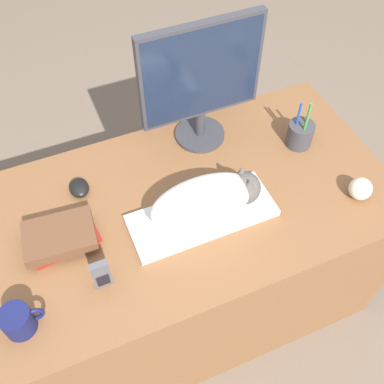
# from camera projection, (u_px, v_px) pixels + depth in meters

# --- Properties ---
(ground_plane) EXTENTS (12.00, 12.00, 0.00)m
(ground_plane) POSITION_uv_depth(u_px,v_px,m) (225.00, 372.00, 1.88)
(ground_plane) COLOR #6B5B4C
(desk) EXTENTS (1.42, 0.77, 0.73)m
(desk) POSITION_uv_depth(u_px,v_px,m) (189.00, 255.00, 1.81)
(desk) COLOR brown
(desk) RESTS_ON ground_plane
(keyboard) EXTENTS (0.48, 0.18, 0.02)m
(keyboard) POSITION_uv_depth(u_px,v_px,m) (202.00, 216.00, 1.46)
(keyboard) COLOR silver
(keyboard) RESTS_ON desk
(cat) EXTENTS (0.37, 0.16, 0.14)m
(cat) POSITION_uv_depth(u_px,v_px,m) (209.00, 199.00, 1.41)
(cat) COLOR white
(cat) RESTS_ON keyboard
(monitor) EXTENTS (0.43, 0.19, 0.47)m
(monitor) POSITION_uv_depth(u_px,v_px,m) (201.00, 78.00, 1.49)
(monitor) COLOR #333338
(monitor) RESTS_ON desk
(computer_mouse) EXTENTS (0.07, 0.08, 0.04)m
(computer_mouse) POSITION_uv_depth(u_px,v_px,m) (79.00, 188.00, 1.52)
(computer_mouse) COLOR black
(computer_mouse) RESTS_ON desk
(coffee_mug) EXTENTS (0.12, 0.09, 0.09)m
(coffee_mug) POSITION_uv_depth(u_px,v_px,m) (19.00, 321.00, 1.21)
(coffee_mug) COLOR #141947
(coffee_mug) RESTS_ON desk
(pen_cup) EXTENTS (0.09, 0.09, 0.21)m
(pen_cup) POSITION_uv_depth(u_px,v_px,m) (300.00, 134.00, 1.64)
(pen_cup) COLOR #38383D
(pen_cup) RESTS_ON desk
(baseball) EXTENTS (0.08, 0.08, 0.08)m
(baseball) POSITION_uv_depth(u_px,v_px,m) (360.00, 189.00, 1.50)
(baseball) COLOR beige
(baseball) RESTS_ON desk
(phone) EXTENTS (0.05, 0.02, 0.11)m
(phone) POSITION_uv_depth(u_px,v_px,m) (101.00, 275.00, 1.28)
(phone) COLOR #4C4C51
(phone) RESTS_ON desk
(book_stack) EXTENTS (0.23, 0.17, 0.06)m
(book_stack) POSITION_uv_depth(u_px,v_px,m) (61.00, 237.00, 1.39)
(book_stack) COLOR maroon
(book_stack) RESTS_ON desk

